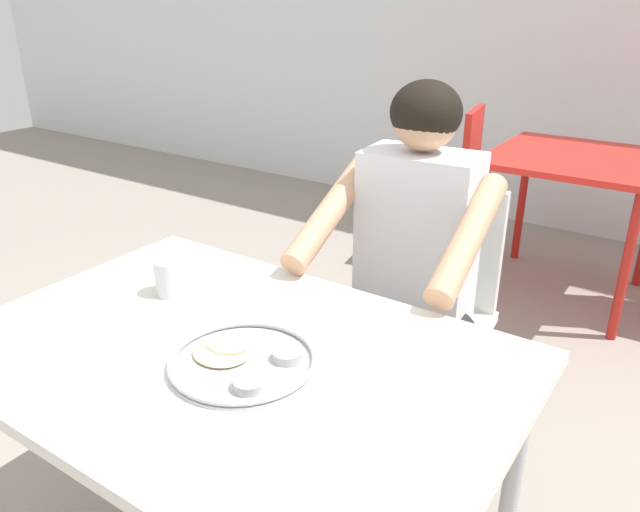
{
  "coord_description": "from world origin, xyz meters",
  "views": [
    {
      "loc": [
        0.8,
        -0.84,
        1.46
      ],
      "look_at": [
        0.06,
        0.25,
        0.89
      ],
      "focal_mm": 34.63,
      "sensor_mm": 36.0,
      "label": 1
    }
  ],
  "objects_px": {
    "table_foreground": "(232,379)",
    "chair_red_left": "(451,176)",
    "chair_foreground": "(428,296)",
    "thali_tray": "(243,360)",
    "table_background_red": "(576,175)",
    "diner_foreground": "(406,257)",
    "drinking_cup": "(170,276)"
  },
  "relations": [
    {
      "from": "drinking_cup",
      "to": "chair_foreground",
      "type": "relative_size",
      "value": 0.11
    },
    {
      "from": "thali_tray",
      "to": "diner_foreground",
      "type": "xyz_separation_m",
      "value": [
        0.02,
        0.71,
        -0.02
      ]
    },
    {
      "from": "diner_foreground",
      "to": "chair_red_left",
      "type": "relative_size",
      "value": 1.38
    },
    {
      "from": "table_foreground",
      "to": "thali_tray",
      "type": "bearing_deg",
      "value": -23.24
    },
    {
      "from": "table_foreground",
      "to": "chair_foreground",
      "type": "relative_size",
      "value": 1.38
    },
    {
      "from": "table_foreground",
      "to": "drinking_cup",
      "type": "bearing_deg",
      "value": 158.39
    },
    {
      "from": "thali_tray",
      "to": "table_background_red",
      "type": "distance_m",
      "value": 2.3
    },
    {
      "from": "thali_tray",
      "to": "chair_red_left",
      "type": "height_order",
      "value": "chair_red_left"
    },
    {
      "from": "diner_foreground",
      "to": "chair_red_left",
      "type": "height_order",
      "value": "diner_foreground"
    },
    {
      "from": "chair_red_left",
      "to": "table_foreground",
      "type": "bearing_deg",
      "value": -78.98
    },
    {
      "from": "chair_foreground",
      "to": "chair_red_left",
      "type": "distance_m",
      "value": 1.49
    },
    {
      "from": "drinking_cup",
      "to": "diner_foreground",
      "type": "distance_m",
      "value": 0.69
    },
    {
      "from": "diner_foreground",
      "to": "table_background_red",
      "type": "relative_size",
      "value": 1.56
    },
    {
      "from": "thali_tray",
      "to": "drinking_cup",
      "type": "height_order",
      "value": "drinking_cup"
    },
    {
      "from": "thali_tray",
      "to": "table_foreground",
      "type": "bearing_deg",
      "value": 156.76
    },
    {
      "from": "thali_tray",
      "to": "chair_red_left",
      "type": "relative_size",
      "value": 0.35
    },
    {
      "from": "chair_foreground",
      "to": "chair_red_left",
      "type": "xyz_separation_m",
      "value": [
        -0.51,
        1.4,
        0.0
      ]
    },
    {
      "from": "drinking_cup",
      "to": "table_background_red",
      "type": "bearing_deg",
      "value": 76.55
    },
    {
      "from": "thali_tray",
      "to": "drinking_cup",
      "type": "bearing_deg",
      "value": 158.11
    },
    {
      "from": "table_foreground",
      "to": "diner_foreground",
      "type": "relative_size",
      "value": 0.99
    },
    {
      "from": "table_foreground",
      "to": "chair_red_left",
      "type": "distance_m",
      "value": 2.35
    },
    {
      "from": "thali_tray",
      "to": "table_background_red",
      "type": "height_order",
      "value": "thali_tray"
    },
    {
      "from": "chair_foreground",
      "to": "chair_red_left",
      "type": "bearing_deg",
      "value": 110.17
    },
    {
      "from": "drinking_cup",
      "to": "chair_red_left",
      "type": "height_order",
      "value": "chair_red_left"
    },
    {
      "from": "diner_foreground",
      "to": "table_background_red",
      "type": "height_order",
      "value": "diner_foreground"
    },
    {
      "from": "drinking_cup",
      "to": "table_background_red",
      "type": "distance_m",
      "value": 2.21
    },
    {
      "from": "table_foreground",
      "to": "chair_red_left",
      "type": "bearing_deg",
      "value": 101.02
    },
    {
      "from": "thali_tray",
      "to": "table_background_red",
      "type": "xyz_separation_m",
      "value": [
        0.14,
        2.29,
        -0.12
      ]
    },
    {
      "from": "table_foreground",
      "to": "thali_tray",
      "type": "relative_size",
      "value": 3.93
    },
    {
      "from": "chair_foreground",
      "to": "table_background_red",
      "type": "bearing_deg",
      "value": 84.12
    },
    {
      "from": "chair_foreground",
      "to": "drinking_cup",
      "type": "bearing_deg",
      "value": -115.43
    },
    {
      "from": "table_foreground",
      "to": "diner_foreground",
      "type": "height_order",
      "value": "diner_foreground"
    }
  ]
}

